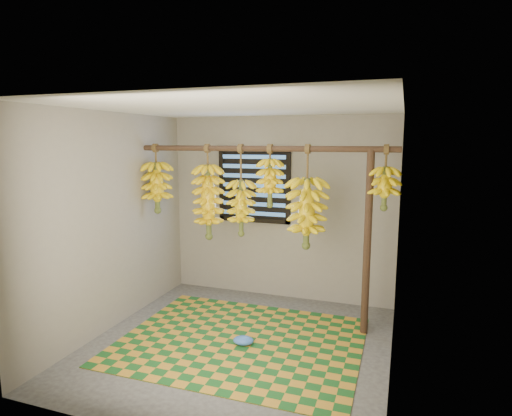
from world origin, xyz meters
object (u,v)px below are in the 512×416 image
at_px(plastic_bag, 243,340).
at_px(banana_bunch_e, 307,213).
at_px(banana_bunch_d, 270,183).
at_px(banana_bunch_f, 385,188).
at_px(woven_mat, 241,341).
at_px(banana_bunch_b, 208,202).
at_px(banana_bunch_a, 157,187).
at_px(banana_bunch_c, 241,208).
at_px(support_post, 367,244).

height_order(plastic_bag, banana_bunch_e, banana_bunch_e).
height_order(banana_bunch_d, banana_bunch_f, same).
height_order(woven_mat, banana_bunch_d, banana_bunch_d).
height_order(woven_mat, plastic_bag, plastic_bag).
bearing_deg(banana_bunch_b, banana_bunch_d, 0.00).
distance_m(banana_bunch_a, banana_bunch_f, 2.70).
bearing_deg(banana_bunch_f, banana_bunch_a, -180.00).
height_order(banana_bunch_a, banana_bunch_f, same).
height_order(banana_bunch_a, banana_bunch_e, same).
distance_m(plastic_bag, banana_bunch_c, 1.48).
height_order(banana_bunch_e, banana_bunch_f, same).
bearing_deg(banana_bunch_e, woven_mat, -130.65).
relative_size(woven_mat, banana_bunch_e, 2.17).
bearing_deg(banana_bunch_c, banana_bunch_b, 180.00).
bearing_deg(woven_mat, banana_bunch_e, 49.35).
height_order(woven_mat, banana_bunch_c, banana_bunch_c).
bearing_deg(plastic_bag, banana_bunch_c, 112.40).
bearing_deg(banana_bunch_a, banana_bunch_c, 0.00).
distance_m(banana_bunch_a, banana_bunch_e, 1.90).
height_order(banana_bunch_c, banana_bunch_f, same).
bearing_deg(support_post, woven_mat, -152.38).
relative_size(plastic_bag, banana_bunch_b, 0.19).
relative_size(banana_bunch_c, banana_bunch_d, 1.51).
xyz_separation_m(banana_bunch_d, banana_bunch_e, (0.42, 0.00, -0.32)).
distance_m(banana_bunch_a, banana_bunch_b, 0.71).
xyz_separation_m(support_post, banana_bunch_b, (-1.85, 0.00, 0.37)).
height_order(plastic_bag, banana_bunch_a, banana_bunch_a).
height_order(banana_bunch_c, banana_bunch_e, same).
xyz_separation_m(plastic_bag, banana_bunch_a, (-1.41, 0.70, 1.46)).
height_order(plastic_bag, banana_bunch_d, banana_bunch_d).
bearing_deg(woven_mat, banana_bunch_b, 135.88).
relative_size(banana_bunch_b, banana_bunch_d, 1.60).
distance_m(plastic_bag, banana_bunch_b, 1.65).
relative_size(banana_bunch_e, banana_bunch_f, 1.70).
distance_m(support_post, plastic_bag, 1.64).
bearing_deg(banana_bunch_a, banana_bunch_b, 0.00).
bearing_deg(banana_bunch_f, plastic_bag, -151.45).
height_order(support_post, banana_bunch_e, banana_bunch_e).
bearing_deg(banana_bunch_d, banana_bunch_a, 180.00).
xyz_separation_m(banana_bunch_a, banana_bunch_d, (1.46, 0.00, 0.10)).
relative_size(plastic_bag, banana_bunch_e, 0.19).
xyz_separation_m(woven_mat, banana_bunch_e, (0.54, 0.63, 1.29)).
bearing_deg(plastic_bag, woven_mat, 127.53).
relative_size(woven_mat, banana_bunch_b, 2.20).
distance_m(woven_mat, plastic_bag, 0.11).
xyz_separation_m(banana_bunch_b, banana_bunch_c, (0.42, 0.00, -0.05)).
relative_size(woven_mat, banana_bunch_f, 3.69).
height_order(banana_bunch_b, banana_bunch_c, same).
bearing_deg(banana_bunch_f, banana_bunch_b, -180.00).
height_order(woven_mat, banana_bunch_e, banana_bunch_e).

